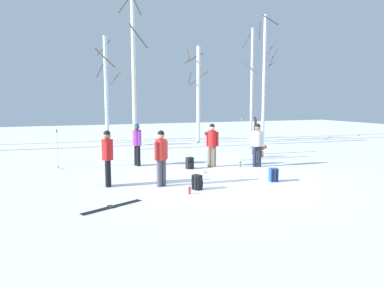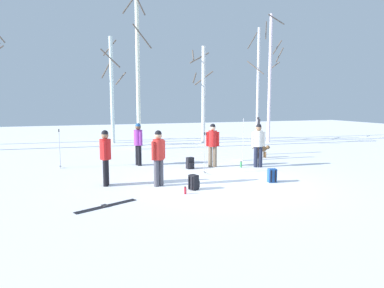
{
  "view_description": "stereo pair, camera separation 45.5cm",
  "coord_description": "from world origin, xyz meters",
  "px_view_note": "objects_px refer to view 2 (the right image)",
  "views": [
    {
      "loc": [
        -4.94,
        -9.85,
        2.58
      ],
      "look_at": [
        -0.25,
        2.31,
        1.0
      ],
      "focal_mm": 33.03,
      "sensor_mm": 36.0,
      "label": 1
    },
    {
      "loc": [
        -4.51,
        -10.01,
        2.58
      ],
      "look_at": [
        -0.25,
        2.31,
        1.0
      ],
      "focal_mm": 33.03,
      "sensor_mm": 36.0,
      "label": 2
    }
  ],
  "objects_px": {
    "ski_pair_lying_0": "(106,206)",
    "water_bottle_1": "(241,165)",
    "person_3": "(138,141)",
    "backpack_1": "(194,182)",
    "birch_tree_4": "(203,92)",
    "person_2": "(158,154)",
    "person_1": "(258,142)",
    "dog": "(262,149)",
    "birch_tree_2": "(112,88)",
    "ski_pair_planted_0": "(258,136)",
    "birch_tree_3": "(138,71)",
    "ski_poles_1": "(60,147)",
    "birch_tree_6": "(258,82)",
    "backpack_0": "(190,163)",
    "ski_poles_0": "(205,152)",
    "birch_tree_5": "(270,77)",
    "person_0": "(213,142)",
    "water_bottle_0": "(185,190)",
    "backpack_2": "(272,176)",
    "person_4": "(105,154)",
    "ski_pair_planted_1": "(243,139)"
  },
  "relations": [
    {
      "from": "backpack_1",
      "to": "ski_poles_0",
      "type": "bearing_deg",
      "value": 60.15
    },
    {
      "from": "birch_tree_4",
      "to": "ski_poles_1",
      "type": "bearing_deg",
      "value": -143.63
    },
    {
      "from": "ski_pair_lying_0",
      "to": "ski_poles_1",
      "type": "relative_size",
      "value": 1.04
    },
    {
      "from": "person_3",
      "to": "ski_pair_lying_0",
      "type": "distance_m",
      "value": 5.71
    },
    {
      "from": "ski_pair_planted_0",
      "to": "backpack_0",
      "type": "relative_size",
      "value": 4.16
    },
    {
      "from": "backpack_1",
      "to": "birch_tree_6",
      "type": "xyz_separation_m",
      "value": [
        8.82,
        11.93,
        3.69
      ]
    },
    {
      "from": "backpack_0",
      "to": "backpack_2",
      "type": "height_order",
      "value": "same"
    },
    {
      "from": "backpack_2",
      "to": "person_4",
      "type": "bearing_deg",
      "value": 165.85
    },
    {
      "from": "dog",
      "to": "person_2",
      "type": "bearing_deg",
      "value": -146.84
    },
    {
      "from": "person_1",
      "to": "backpack_1",
      "type": "distance_m",
      "value": 4.45
    },
    {
      "from": "ski_poles_1",
      "to": "backpack_0",
      "type": "xyz_separation_m",
      "value": [
        4.73,
        -1.76,
        -0.6
      ]
    },
    {
      "from": "ski_pair_lying_0",
      "to": "backpack_0",
      "type": "relative_size",
      "value": 3.6
    },
    {
      "from": "person_3",
      "to": "birch_tree_3",
      "type": "xyz_separation_m",
      "value": [
        0.92,
        4.77,
        3.17
      ]
    },
    {
      "from": "dog",
      "to": "backpack_1",
      "type": "relative_size",
      "value": 2.04
    },
    {
      "from": "ski_pair_planted_1",
      "to": "water_bottle_1",
      "type": "bearing_deg",
      "value": -119.65
    },
    {
      "from": "ski_pair_lying_0",
      "to": "birch_tree_5",
      "type": "bearing_deg",
      "value": 44.01
    },
    {
      "from": "birch_tree_3",
      "to": "backpack_1",
      "type": "bearing_deg",
      "value": -90.76
    },
    {
      "from": "ski_poles_1",
      "to": "birch_tree_4",
      "type": "xyz_separation_m",
      "value": [
        8.22,
        6.05,
        2.33
      ]
    },
    {
      "from": "ski_pair_lying_0",
      "to": "birch_tree_2",
      "type": "height_order",
      "value": "birch_tree_2"
    },
    {
      "from": "person_0",
      "to": "ski_poles_0",
      "type": "xyz_separation_m",
      "value": [
        -0.8,
        -1.24,
        -0.18
      ]
    },
    {
      "from": "dog",
      "to": "ski_pair_planted_0",
      "type": "xyz_separation_m",
      "value": [
        0.26,
        0.84,
        0.52
      ]
    },
    {
      "from": "person_4",
      "to": "birch_tree_5",
      "type": "distance_m",
      "value": 14.15
    },
    {
      "from": "backpack_1",
      "to": "birch_tree_3",
      "type": "xyz_separation_m",
      "value": [
        0.12,
        9.24,
        3.94
      ]
    },
    {
      "from": "birch_tree_5",
      "to": "backpack_0",
      "type": "bearing_deg",
      "value": -138.24
    },
    {
      "from": "person_3",
      "to": "backpack_2",
      "type": "xyz_separation_m",
      "value": [
        3.49,
        -4.39,
        -0.77
      ]
    },
    {
      "from": "ski_pair_lying_0",
      "to": "birch_tree_5",
      "type": "xyz_separation_m",
      "value": [
        11.1,
        10.72,
        4.06
      ]
    },
    {
      "from": "birch_tree_2",
      "to": "ski_pair_planted_0",
      "type": "bearing_deg",
      "value": -50.18
    },
    {
      "from": "person_0",
      "to": "birch_tree_6",
      "type": "distance_m",
      "value": 11.54
    },
    {
      "from": "person_3",
      "to": "birch_tree_6",
      "type": "relative_size",
      "value": 0.22
    },
    {
      "from": "person_1",
      "to": "water_bottle_0",
      "type": "bearing_deg",
      "value": -143.5
    },
    {
      "from": "ski_poles_1",
      "to": "birch_tree_3",
      "type": "bearing_deg",
      "value": 48.23
    },
    {
      "from": "ski_pair_lying_0",
      "to": "water_bottle_1",
      "type": "xyz_separation_m",
      "value": [
        5.51,
        3.57,
        0.1
      ]
    },
    {
      "from": "ski_poles_0",
      "to": "birch_tree_2",
      "type": "distance_m",
      "value": 11.2
    },
    {
      "from": "person_4",
      "to": "ski_pair_planted_0",
      "type": "height_order",
      "value": "ski_pair_planted_0"
    },
    {
      "from": "ski_pair_planted_0",
      "to": "water_bottle_0",
      "type": "distance_m",
      "value": 8.08
    },
    {
      "from": "dog",
      "to": "birch_tree_2",
      "type": "height_order",
      "value": "birch_tree_2"
    },
    {
      "from": "ski_pair_planted_0",
      "to": "person_0",
      "type": "bearing_deg",
      "value": -145.77
    },
    {
      "from": "ski_poles_1",
      "to": "water_bottle_1",
      "type": "xyz_separation_m",
      "value": [
        6.7,
        -2.17,
        -0.69
      ]
    },
    {
      "from": "ski_pair_lying_0",
      "to": "person_3",
      "type": "bearing_deg",
      "value": 71.4
    },
    {
      "from": "person_0",
      "to": "birch_tree_5",
      "type": "relative_size",
      "value": 0.22
    },
    {
      "from": "birch_tree_4",
      "to": "birch_tree_5",
      "type": "bearing_deg",
      "value": -14.58
    },
    {
      "from": "person_2",
      "to": "person_1",
      "type": "bearing_deg",
      "value": 21.64
    },
    {
      "from": "birch_tree_6",
      "to": "backpack_0",
      "type": "bearing_deg",
      "value": -131.77
    },
    {
      "from": "person_1",
      "to": "backpack_2",
      "type": "distance_m",
      "value": 2.72
    },
    {
      "from": "backpack_0",
      "to": "ski_poles_0",
      "type": "bearing_deg",
      "value": -82.2
    },
    {
      "from": "person_0",
      "to": "birch_tree_4",
      "type": "distance_m",
      "value": 8.43
    },
    {
      "from": "backpack_1",
      "to": "birch_tree_4",
      "type": "xyz_separation_m",
      "value": [
        4.43,
        10.91,
        2.92
      ]
    },
    {
      "from": "person_3",
      "to": "water_bottle_0",
      "type": "distance_m",
      "value": 4.97
    },
    {
      "from": "ski_pair_planted_0",
      "to": "birch_tree_5",
      "type": "distance_m",
      "value": 6.4
    },
    {
      "from": "dog",
      "to": "birch_tree_3",
      "type": "bearing_deg",
      "value": 135.68
    }
  ]
}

